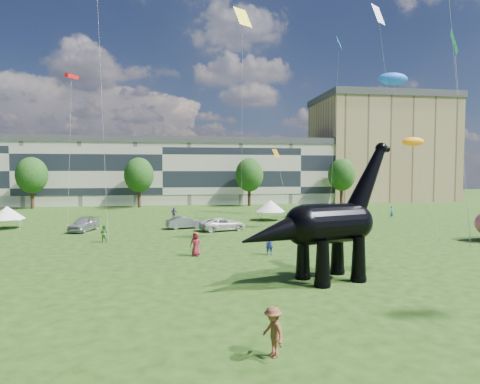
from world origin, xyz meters
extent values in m
plane|color=#16330C|center=(0.00, 0.00, 0.00)|extent=(220.00, 220.00, 0.00)
cube|color=beige|center=(-8.00, 62.00, 6.00)|extent=(78.00, 11.00, 12.00)
cube|color=tan|center=(40.00, 65.00, 11.00)|extent=(28.00, 18.00, 22.00)
cylinder|color=#382314|center=(-30.00, 53.00, 1.60)|extent=(0.56, 0.56, 3.20)
ellipsoid|color=#14380F|center=(-30.00, 53.00, 6.32)|extent=(5.20, 5.20, 6.24)
cylinder|color=#382314|center=(-12.00, 53.00, 1.60)|extent=(0.56, 0.56, 3.20)
ellipsoid|color=#14380F|center=(-12.00, 53.00, 6.32)|extent=(5.20, 5.20, 6.24)
cylinder|color=#382314|center=(8.00, 53.00, 1.60)|extent=(0.56, 0.56, 3.20)
ellipsoid|color=#14380F|center=(8.00, 53.00, 6.32)|extent=(5.20, 5.20, 6.24)
cylinder|color=#382314|center=(26.00, 53.00, 1.60)|extent=(0.56, 0.56, 3.20)
ellipsoid|color=#14380F|center=(26.00, 53.00, 6.32)|extent=(5.20, 5.20, 6.24)
cone|color=black|center=(3.45, 0.94, 1.31)|extent=(1.13, 1.13, 2.61)
sphere|color=black|center=(3.45, 0.94, 0.16)|extent=(0.96, 0.96, 0.96)
cone|color=black|center=(2.88, 2.77, 1.31)|extent=(1.13, 1.13, 2.61)
sphere|color=black|center=(2.88, 2.77, 0.16)|extent=(0.96, 0.96, 0.96)
cone|color=black|center=(5.95, 1.72, 1.31)|extent=(1.13, 1.13, 2.61)
sphere|color=black|center=(5.95, 1.72, 0.16)|extent=(0.96, 0.96, 0.96)
cone|color=black|center=(5.37, 3.55, 1.31)|extent=(1.13, 1.13, 2.61)
sphere|color=black|center=(5.37, 3.55, 0.16)|extent=(0.96, 0.96, 0.96)
cylinder|color=black|center=(4.33, 2.22, 3.40)|extent=(4.20, 3.34, 2.35)
sphere|color=black|center=(2.58, 1.67, 3.40)|extent=(2.35, 2.35, 2.35)
sphere|color=black|center=(6.08, 2.77, 3.40)|extent=(2.27, 2.27, 2.27)
cone|color=black|center=(7.09, 3.09, 5.92)|extent=(3.52, 2.23, 4.62)
sphere|color=black|center=(8.11, 3.40, 7.92)|extent=(0.73, 0.73, 0.73)
cylinder|color=black|center=(8.35, 3.48, 7.88)|extent=(0.70, 0.55, 0.38)
cone|color=black|center=(0.87, 1.13, 3.11)|extent=(4.95, 3.13, 2.56)
imported|color=silver|center=(-14.88, 24.58, 0.76)|extent=(2.88, 4.79, 1.53)
imported|color=gray|center=(-4.04, 25.15, 0.68)|extent=(4.35, 2.52, 1.36)
imported|color=silver|center=(0.04, 22.99, 0.70)|extent=(5.54, 3.76, 1.41)
imported|color=#595960|center=(6.95, 20.73, 0.74)|extent=(4.78, 5.26, 1.47)
cube|color=white|center=(7.18, 31.20, 1.11)|extent=(3.92, 3.92, 0.12)
cone|color=white|center=(7.18, 31.20, 1.92)|extent=(4.97, 4.97, 1.52)
cylinder|color=#999999|center=(5.35, 30.39, 0.56)|extent=(0.06, 0.06, 1.11)
cylinder|color=#999999|center=(7.99, 29.37, 0.56)|extent=(0.06, 0.06, 1.11)
cylinder|color=#999999|center=(6.36, 33.03, 0.56)|extent=(0.06, 0.06, 1.11)
cylinder|color=#999999|center=(9.01, 32.01, 0.56)|extent=(0.06, 0.06, 1.11)
cube|color=white|center=(18.44, 30.00, 1.08)|extent=(3.73, 3.73, 0.12)
cone|color=white|center=(18.44, 30.00, 1.87)|extent=(4.73, 4.73, 1.47)
cylinder|color=#999999|center=(16.70, 29.13, 0.54)|extent=(0.06, 0.06, 1.08)
cylinder|color=#999999|center=(19.31, 28.25, 0.54)|extent=(0.06, 0.06, 1.08)
cylinder|color=#999999|center=(17.57, 31.74, 0.54)|extent=(0.06, 0.06, 1.08)
cylinder|color=#999999|center=(20.18, 30.86, 0.54)|extent=(0.06, 0.06, 1.08)
cube|color=white|center=(-23.88, 27.81, 1.06)|extent=(3.59, 3.59, 0.12)
cone|color=white|center=(-23.88, 27.81, 1.83)|extent=(4.54, 4.54, 1.45)
cylinder|color=#999999|center=(-22.21, 26.88, 0.53)|extent=(0.06, 0.06, 1.06)
cylinder|color=#999999|center=(-22.96, 29.48, 0.53)|extent=(0.06, 0.06, 1.06)
imported|color=brown|center=(12.60, 15.07, 0.85)|extent=(1.12, 0.66, 1.71)
imported|color=#376A8B|center=(24.24, 31.02, 0.84)|extent=(0.73, 0.66, 1.67)
imported|color=#9E2735|center=(-3.33, 10.22, 0.92)|extent=(1.04, 0.85, 1.84)
imported|color=#418234|center=(-11.46, 17.44, 0.79)|extent=(0.87, 0.73, 1.58)
imported|color=#41306E|center=(-5.48, 33.40, 0.85)|extent=(1.08, 0.78, 1.70)
imported|color=navy|center=(2.37, 9.78, 0.87)|extent=(0.67, 0.48, 1.73)
imported|color=black|center=(15.87, 23.85, 0.81)|extent=(1.44, 1.36, 1.63)
imported|color=brown|center=(-1.20, -6.98, 0.89)|extent=(0.99, 1.30, 1.78)
cube|color=red|center=(-18.49, 35.04, 18.84)|extent=(1.59, 1.76, 0.65)
plane|color=orange|center=(7.85, 31.02, 8.84)|extent=(1.42, 1.25, 1.09)
plane|color=white|center=(20.91, 29.36, 26.72)|extent=(2.82, 2.40, 2.58)
ellipsoid|color=blue|center=(24.92, 32.62, 19.38)|extent=(4.02, 4.60, 1.67)
plane|color=#1AAB55|center=(24.79, 19.79, 20.38)|extent=(1.86, 2.48, 2.40)
ellipsoid|color=orange|center=(21.50, 21.78, 9.82)|extent=(2.78, 2.57, 1.02)
plane|color=#FCFF15|center=(4.17, 35.82, 27.89)|extent=(3.46, 2.93, 2.80)
plane|color=#1587E9|center=(16.84, 32.25, 23.79)|extent=(1.49, 1.82, 1.57)
camera|label=1|loc=(-4.30, -20.37, 6.50)|focal=30.00mm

